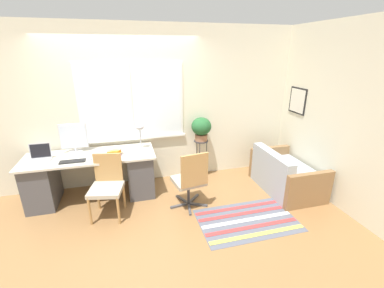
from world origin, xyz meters
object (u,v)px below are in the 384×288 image
(desk_chair_wooden, at_px, (107,184))
(keyboard, at_px, (72,161))
(potted_plant, at_px, (201,128))
(mouse, at_px, (90,159))
(book_stack, at_px, (114,152))
(desk_lamp, at_px, (140,130))
(plant_stand, at_px, (201,146))
(laptop, at_px, (40,157))
(monitor, at_px, (74,138))
(couch_loveseat, at_px, (285,176))
(office_chair_swivel, at_px, (190,180))

(desk_chair_wooden, bearing_deg, keyboard, 156.91)
(keyboard, distance_m, potted_plant, 2.15)
(mouse, relative_size, book_stack, 0.29)
(book_stack, distance_m, desk_chair_wooden, 0.56)
(desk_lamp, xyz_separation_m, plant_stand, (1.08, 0.15, -0.43))
(book_stack, height_order, desk_chair_wooden, desk_chair_wooden)
(laptop, distance_m, desk_chair_wooden, 1.09)
(desk_lamp, bearing_deg, desk_chair_wooden, -132.10)
(monitor, relative_size, mouse, 7.09)
(mouse, relative_size, couch_loveseat, 0.05)
(keyboard, height_order, desk_lamp, desk_lamp)
(desk_chair_wooden, bearing_deg, book_stack, 86.09)
(monitor, bearing_deg, mouse, -56.74)
(couch_loveseat, distance_m, plant_stand, 1.54)
(book_stack, distance_m, office_chair_swivel, 1.26)
(laptop, relative_size, plant_stand, 0.40)
(desk_lamp, relative_size, desk_chair_wooden, 0.47)
(office_chair_swivel, xyz_separation_m, plant_stand, (0.44, 0.91, 0.17))
(couch_loveseat, bearing_deg, office_chair_swivel, 93.94)
(mouse, xyz_separation_m, couch_loveseat, (3.11, -0.38, -0.50))
(keyboard, relative_size, mouse, 5.36)
(mouse, height_order, potted_plant, potted_plant)
(laptop, bearing_deg, keyboard, -19.37)
(mouse, xyz_separation_m, office_chair_swivel, (1.41, -0.50, -0.28))
(laptop, distance_m, keyboard, 0.49)
(desk_lamp, height_order, couch_loveseat, desk_lamp)
(keyboard, relative_size, book_stack, 1.56)
(laptop, xyz_separation_m, plant_stand, (2.56, 0.27, -0.16))
(book_stack, xyz_separation_m, office_chair_swivel, (1.06, -0.60, -0.33))
(potted_plant, bearing_deg, plant_stand, -90.00)
(plant_stand, bearing_deg, monitor, -179.47)
(desk_lamp, bearing_deg, potted_plant, 7.81)
(desk_lamp, height_order, potted_plant, potted_plant)
(plant_stand, bearing_deg, potted_plant, 90.00)
(book_stack, distance_m, couch_loveseat, 2.86)
(monitor, relative_size, desk_lamp, 1.13)
(monitor, bearing_deg, desk_lamp, -7.17)
(desk_chair_wooden, distance_m, couch_loveseat, 2.90)
(laptop, xyz_separation_m, office_chair_swivel, (2.12, -0.65, -0.32))
(plant_stand, bearing_deg, desk_chair_wooden, -155.14)
(book_stack, xyz_separation_m, couch_loveseat, (2.76, -0.48, -0.54))
(desk_chair_wooden, height_order, potted_plant, potted_plant)
(book_stack, bearing_deg, desk_lamp, 21.46)
(keyboard, relative_size, office_chair_swivel, 0.38)
(plant_stand, xyz_separation_m, potted_plant, (0.00, 0.00, 0.34))
(desk_chair_wooden, distance_m, office_chair_swivel, 1.20)
(couch_loveseat, bearing_deg, laptop, 82.09)
(office_chair_swivel, relative_size, couch_loveseat, 0.76)
(book_stack, relative_size, couch_loveseat, 0.19)
(office_chair_swivel, bearing_deg, potted_plant, -124.61)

